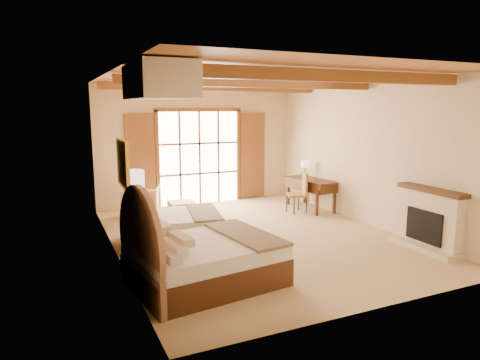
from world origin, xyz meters
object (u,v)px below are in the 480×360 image
bed_near (195,258)px  desk (310,193)px  bed_far (166,225)px  armchair (142,202)px  nightstand (147,253)px

bed_near → desk: 5.44m
bed_near → bed_far: 2.14m
bed_far → bed_near: bearing=-82.2°
bed_far → armchair: (-0.03, 2.09, 0.01)m
nightstand → desk: size_ratio=0.42×
nightstand → armchair: size_ratio=0.76×
bed_near → bed_far: bearing=79.6°
armchair → nightstand: bearing=100.9°
desk → nightstand: bearing=-158.8°
armchair → desk: size_ratio=0.55×
nightstand → bed_near: bearing=-70.7°
nightstand → armchair: 3.51m
bed_far → desk: bed_far is taller
bed_near → desk: (4.27, 3.37, -0.00)m
bed_near → nightstand: bearing=118.0°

